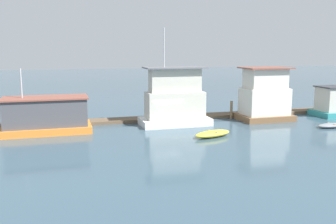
{
  "coord_description": "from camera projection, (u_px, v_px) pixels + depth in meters",
  "views": [
    {
      "loc": [
        -8.92,
        -31.99,
        6.85
      ],
      "look_at": [
        0.0,
        -1.0,
        1.4
      ],
      "focal_mm": 40.0,
      "sensor_mm": 36.0,
      "label": 1
    }
  ],
  "objects": [
    {
      "name": "dinghy_yellow",
      "position": [
        213.0,
        134.0,
        29.44
      ],
      "size": [
        3.53,
        2.14,
        0.52
      ],
      "color": "yellow",
      "rests_on": "ground_plane"
    },
    {
      "name": "houseboat_white",
      "position": [
        175.0,
        101.0,
        33.83
      ],
      "size": [
        6.29,
        3.23,
        8.69
      ],
      "color": "white",
      "rests_on": "ground_plane"
    },
    {
      "name": "ground_plane",
      "position": [
        165.0,
        125.0,
        33.89
      ],
      "size": [
        200.0,
        200.0,
        0.0
      ],
      "primitive_type": "plane",
      "color": "#385160"
    },
    {
      "name": "mooring_post_far_right",
      "position": [
        231.0,
        110.0,
        37.17
      ],
      "size": [
        0.26,
        0.26,
        1.75
      ],
      "primitive_type": "cylinder",
      "color": "#846B4C",
      "rests_on": "ground_plane"
    },
    {
      "name": "dinghy_grey",
      "position": [
        331.0,
        125.0,
        32.95
      ],
      "size": [
        2.72,
        1.13,
        0.39
      ],
      "color": "gray",
      "rests_on": "ground_plane"
    },
    {
      "name": "houseboat_brown",
      "position": [
        265.0,
        97.0,
        36.24
      ],
      "size": [
        5.01,
        3.64,
        5.12
      ],
      "color": "brown",
      "rests_on": "ground_plane"
    },
    {
      "name": "dock_walkway",
      "position": [
        157.0,
        118.0,
        36.48
      ],
      "size": [
        51.0,
        1.97,
        0.3
      ],
      "primitive_type": "cube",
      "color": "brown",
      "rests_on": "ground_plane"
    },
    {
      "name": "houseboat_orange",
      "position": [
        46.0,
        115.0,
        30.92
      ],
      "size": [
        7.18,
        3.71,
        5.31
      ],
      "color": "orange",
      "rests_on": "ground_plane"
    }
  ]
}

